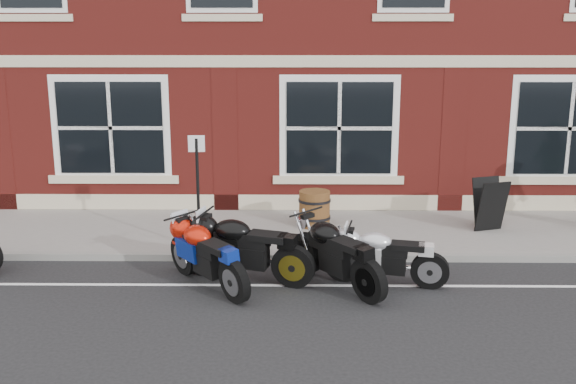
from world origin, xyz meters
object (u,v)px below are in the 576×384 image
parking_sign (198,184)px  moto_sport_black (245,245)px  a_board_sign (490,204)px  moto_sport_silver (384,254)px  moto_sport_red (208,252)px  moto_naked_black (336,250)px  barrel_planter (314,209)px

parking_sign → moto_sport_black: bearing=-56.9°
moto_sport_black → a_board_sign: (4.70, 2.61, 0.04)m
moto_sport_black → moto_sport_silver: size_ratio=1.15×
moto_sport_silver → moto_sport_red: bearing=105.5°
moto_sport_red → a_board_sign: a_board_sign is taller
moto_naked_black → moto_sport_black: bearing=136.7°
a_board_sign → barrel_planter: size_ratio=1.41×
moto_sport_silver → a_board_sign: size_ratio=1.88×
moto_sport_red → parking_sign: bearing=64.6°
moto_sport_black → a_board_sign: size_ratio=2.15×
moto_sport_red → moto_sport_silver: moto_sport_red is taller
moto_sport_silver → barrel_planter: moto_sport_silver is taller
moto_sport_red → a_board_sign: bearing=-9.8°
moto_sport_silver → parking_sign: bearing=78.1°
moto_sport_black → parking_sign: 1.76m
moto_sport_silver → parking_sign: 3.57m
moto_naked_black → a_board_sign: 4.30m
moto_sport_black → moto_naked_black: size_ratio=1.14×
moto_sport_silver → moto_naked_black: 0.78m
a_board_sign → parking_sign: (-5.63, -1.30, 0.68)m
parking_sign → moto_sport_silver: bearing=-27.1°
moto_sport_red → moto_sport_silver: size_ratio=0.93×
barrel_planter → parking_sign: size_ratio=0.35×
moto_sport_silver → a_board_sign: 3.71m
parking_sign → moto_naked_black: bearing=-34.9°
moto_sport_silver → parking_sign: parking_sign is taller
moto_sport_red → parking_sign: 1.79m
moto_naked_black → parking_sign: size_ratio=0.94×
moto_sport_silver → moto_naked_black: moto_naked_black is taller
moto_sport_black → a_board_sign: a_board_sign is taller
barrel_planter → moto_sport_red: bearing=-119.8°
moto_sport_black → moto_sport_silver: 2.24m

